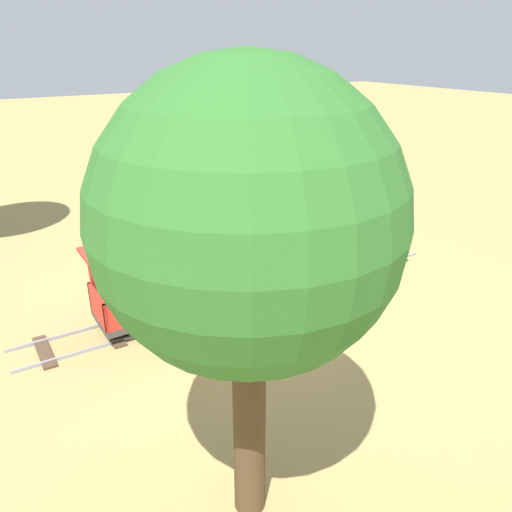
# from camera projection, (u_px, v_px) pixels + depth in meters

# --- Properties ---
(ground_plane) EXTENTS (60.00, 60.00, 0.00)m
(ground_plane) POSITION_uv_depth(u_px,v_px,m) (252.00, 294.00, 6.83)
(ground_plane) COLOR #A38C51
(track) EXTENTS (0.70, 6.05, 0.04)m
(track) POSITION_uv_depth(u_px,v_px,m) (249.00, 294.00, 6.80)
(track) COLOR gray
(track) RESTS_ON ground_plane
(locomotive) EXTENTS (0.66, 1.45, 0.97)m
(locomotive) POSITION_uv_depth(u_px,v_px,m) (311.00, 247.00, 7.12)
(locomotive) COLOR #1E472D
(locomotive) RESTS_ON ground_plane
(passenger_car) EXTENTS (0.76, 2.35, 0.97)m
(passenger_car) POSITION_uv_depth(u_px,v_px,m) (187.00, 282.00, 6.21)
(passenger_car) COLOR #3F3F3F
(passenger_car) RESTS_ON ground_plane
(conductor_person) EXTENTS (0.30, 0.30, 1.62)m
(conductor_person) POSITION_uv_depth(u_px,v_px,m) (338.00, 243.00, 5.98)
(conductor_person) COLOR #282D47
(conductor_person) RESTS_ON ground_plane
(park_bench) EXTENTS (1.36, 0.86, 0.82)m
(park_bench) POSITION_uv_depth(u_px,v_px,m) (134.00, 222.00, 8.33)
(park_bench) COLOR brown
(park_bench) RESTS_ON ground_plane
(oak_tree_far) EXTENTS (1.82, 1.82, 3.15)m
(oak_tree_far) POSITION_uv_depth(u_px,v_px,m) (248.00, 222.00, 2.85)
(oak_tree_far) COLOR #4C3823
(oak_tree_far) RESTS_ON ground_plane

